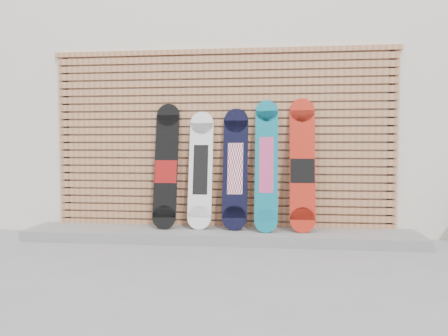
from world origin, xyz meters
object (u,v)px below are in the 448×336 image
(snowboard_0, at_px, (166,166))
(snowboard_4, at_px, (302,165))
(snowboard_1, at_px, (201,170))
(snowboard_3, at_px, (266,165))
(snowboard_2, at_px, (235,169))

(snowboard_0, xyz_separation_m, snowboard_4, (1.63, -0.02, 0.02))
(snowboard_0, bearing_deg, snowboard_4, -0.54)
(snowboard_0, bearing_deg, snowboard_1, 2.30)
(snowboard_3, distance_m, snowboard_4, 0.42)
(snowboard_1, relative_size, snowboard_4, 0.91)
(snowboard_2, bearing_deg, snowboard_1, 179.21)
(snowboard_2, xyz_separation_m, snowboard_4, (0.79, -0.03, 0.05))
(snowboard_0, bearing_deg, snowboard_3, -1.65)
(snowboard_3, bearing_deg, snowboard_2, 172.91)
(snowboard_1, relative_size, snowboard_3, 0.92)
(snowboard_1, xyz_separation_m, snowboard_4, (1.21, -0.03, 0.06))
(snowboard_4, bearing_deg, snowboard_0, 179.46)
(snowboard_0, relative_size, snowboard_2, 1.05)
(snowboard_1, bearing_deg, snowboard_0, -177.70)
(snowboard_2, distance_m, snowboard_4, 0.79)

